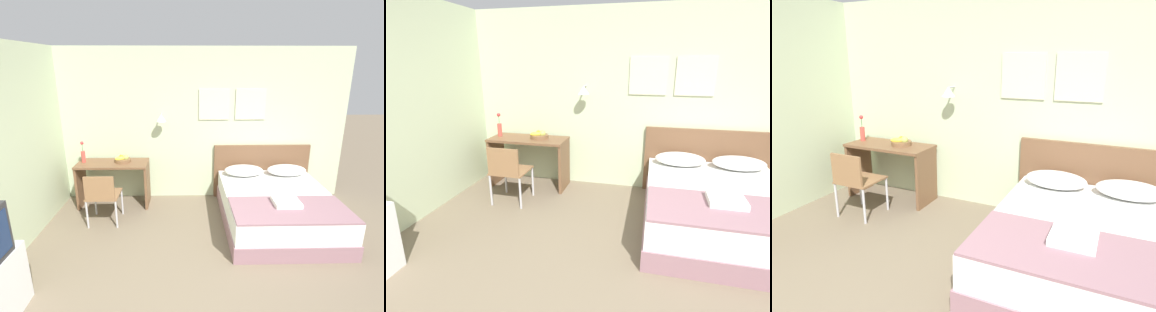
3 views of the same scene
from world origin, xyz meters
The scene contains 11 objects.
wall_back centered at (0.01, 2.96, 1.33)m, with size 5.37×0.31×2.65m.
bed centered at (1.23, 1.87, 0.26)m, with size 1.60×1.99×0.52m.
headboard centered at (1.23, 2.90, 0.49)m, with size 1.72×0.06×0.98m.
pillow_left centered at (0.86, 2.61, 0.60)m, with size 0.67×0.41×0.17m.
pillow_right centered at (1.61, 2.61, 0.60)m, with size 0.67×0.41×0.17m.
throw_blanket centered at (1.23, 1.30, 0.53)m, with size 1.55×0.80×0.02m.
folded_towel_near_foot centered at (1.22, 1.44, 0.57)m, with size 0.35×0.33×0.06m.
desk centered at (-1.38, 2.60, 0.53)m, with size 1.18×0.53×0.77m.
desk_chair centered at (-1.40, 1.92, 0.50)m, with size 0.47×0.47×0.83m.
fruit_bowl centered at (-1.21, 2.64, 0.81)m, with size 0.27×0.27×0.13m.
flower_vase centered at (-1.87, 2.63, 0.91)m, with size 0.07×0.07×0.36m.
Camera 2 is at (0.44, -1.55, 1.88)m, focal length 28.00 mm.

